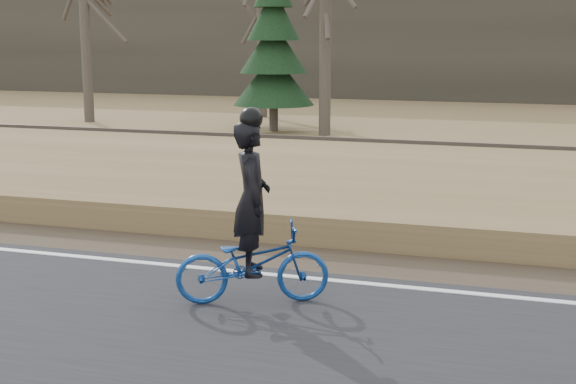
% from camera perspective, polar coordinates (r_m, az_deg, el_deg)
% --- Properties ---
extents(ground, '(120.00, 120.00, 0.00)m').
position_cam_1_polar(ground, '(9.77, 9.82, -7.55)').
color(ground, olive).
rests_on(ground, ground).
extents(road, '(120.00, 6.00, 0.06)m').
position_cam_1_polar(road, '(7.45, 7.15, -13.35)').
color(road, black).
rests_on(road, ground).
extents(edge_line, '(120.00, 0.12, 0.01)m').
position_cam_1_polar(edge_line, '(9.93, 9.99, -6.83)').
color(edge_line, silver).
rests_on(edge_line, road).
extents(shoulder, '(120.00, 1.60, 0.04)m').
position_cam_1_polar(shoulder, '(10.90, 10.68, -5.47)').
color(shoulder, '#473A2B').
rests_on(shoulder, ground).
extents(embankment, '(120.00, 5.00, 0.44)m').
position_cam_1_polar(embankment, '(13.74, 12.23, -1.17)').
color(embankment, olive).
rests_on(embankment, ground).
extents(ballast, '(120.00, 3.00, 0.45)m').
position_cam_1_polar(ballast, '(17.46, 13.41, 1.43)').
color(ballast, slate).
rests_on(ballast, ground).
extents(railroad, '(120.00, 2.40, 0.29)m').
position_cam_1_polar(railroad, '(17.41, 13.45, 2.41)').
color(railroad, black).
rests_on(railroad, ballast).
extents(treeline_backdrop, '(120.00, 4.00, 6.00)m').
position_cam_1_polar(treeline_backdrop, '(39.20, 16.03, 10.69)').
color(treeline_backdrop, '#383328').
rests_on(treeline_backdrop, ground).
extents(cyclist, '(1.86, 1.25, 2.26)m').
position_cam_1_polar(cyclist, '(9.16, -2.56, -3.53)').
color(cyclist, navy).
rests_on(cyclist, road).
extents(bare_tree_far_left, '(0.36, 0.36, 7.39)m').
position_cam_1_polar(bare_tree_far_left, '(29.28, -14.27, 12.07)').
color(bare_tree_far_left, '#4B4337').
rests_on(bare_tree_far_left, ground).
extents(bare_tree_left, '(0.36, 0.36, 7.28)m').
position_cam_1_polar(bare_tree_left, '(30.06, -1.88, 12.28)').
color(bare_tree_left, '#4B4337').
rests_on(bare_tree_left, ground).
extents(bare_tree_near_left, '(0.36, 0.36, 5.99)m').
position_cam_1_polar(bare_tree_near_left, '(24.62, 2.67, 10.98)').
color(bare_tree_near_left, '#4B4337').
rests_on(bare_tree_near_left, ground).
extents(conifer, '(2.60, 2.60, 5.52)m').
position_cam_1_polar(conifer, '(25.76, -1.04, 10.15)').
color(conifer, '#4B4337').
rests_on(conifer, ground).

